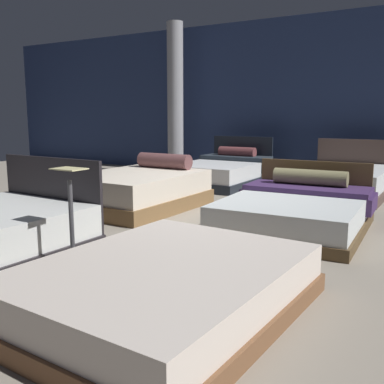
{
  "coord_description": "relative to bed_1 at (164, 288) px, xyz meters",
  "views": [
    {
      "loc": [
        2.83,
        -5.22,
        1.4
      ],
      "look_at": [
        -0.17,
        -0.12,
        0.37
      ],
      "focal_mm": 41.55,
      "sensor_mm": 36.0,
      "label": 1
    }
  ],
  "objects": [
    {
      "name": "ground_plane",
      "position": [
        -1.16,
        2.76,
        -0.2
      ],
      "size": [
        18.0,
        18.0,
        0.02
      ],
      "primitive_type": "cube",
      "color": "gray"
    },
    {
      "name": "showroom_back_wall",
      "position": [
        -1.16,
        7.29,
        1.56
      ],
      "size": [
        18.0,
        0.06,
        3.5
      ],
      "primitive_type": "cube",
      "color": "navy",
      "rests_on": "ground_plane"
    },
    {
      "name": "bed_1",
      "position": [
        0.0,
        0.0,
        0.0
      ],
      "size": [
        1.76,
        2.2,
        0.38
      ],
      "rotation": [
        0.0,
        0.0,
        -0.06
      ],
      "color": "brown",
      "rests_on": "ground_plane"
    },
    {
      "name": "bed_2",
      "position": [
        -2.39,
        2.83,
        0.09
      ],
      "size": [
        1.59,
        2.07,
        0.78
      ],
      "rotation": [
        0.0,
        0.0,
        -0.03
      ],
      "color": "brown",
      "rests_on": "ground_plane"
    },
    {
      "name": "bed_3",
      "position": [
        0.06,
        2.83,
        0.04
      ],
      "size": [
        1.74,
        2.1,
        0.76
      ],
      "rotation": [
        0.0,
        0.0,
        0.04
      ],
      "color": "brown",
      "rests_on": "ground_plane"
    },
    {
      "name": "bed_4",
      "position": [
        -2.33,
        5.57,
        0.07
      ],
      "size": [
        1.6,
        2.13,
        0.93
      ],
      "rotation": [
        0.0,
        0.0,
        -0.01
      ],
      "color": "black",
      "rests_on": "ground_plane"
    },
    {
      "name": "bed_5",
      "position": [
        0.03,
        5.55,
        0.06
      ],
      "size": [
        1.55,
        2.08,
        0.93
      ],
      "rotation": [
        0.0,
        0.0,
        -0.01
      ],
      "color": "#4F3C35",
      "rests_on": "ground_plane"
    },
    {
      "name": "price_sign",
      "position": [
        -1.16,
        0.26,
        0.17
      ],
      "size": [
        0.28,
        0.24,
        0.94
      ],
      "color": "#3F3F44",
      "rests_on": "ground_plane"
    },
    {
      "name": "support_pillar",
      "position": [
        -4.06,
        6.51,
        1.56
      ],
      "size": [
        0.37,
        0.37,
        3.5
      ],
      "primitive_type": "cylinder",
      "color": "#99999E",
      "rests_on": "ground_plane"
    }
  ]
}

